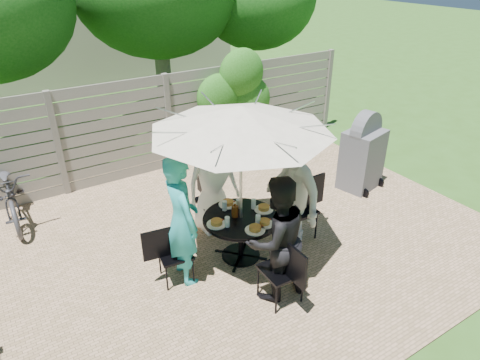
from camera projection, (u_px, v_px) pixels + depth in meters
patio_table at (241, 229)px, 5.76m from camera, size 1.04×1.04×0.66m
umbrella at (241, 119)px, 5.02m from camera, size 2.36×2.36×2.19m
chair_back at (210, 209)px, 6.59m from camera, size 0.41×0.60×0.83m
person_back at (213, 181)px, 6.23m from camera, size 0.81×0.55×1.61m
chair_left at (175, 264)px, 5.44m from camera, size 0.62×0.45×0.83m
person_left at (182, 220)px, 5.20m from camera, size 0.45×0.66×1.75m
chair_front at (281, 282)px, 5.10m from camera, size 0.45×0.67×0.92m
person_front at (276, 240)px, 4.95m from camera, size 0.82×0.65×1.62m
chair_right at (298, 220)px, 6.26m from camera, size 0.69×0.46×0.95m
person_right at (293, 188)px, 5.93m from camera, size 0.69×1.14×1.73m
plate_back at (228, 203)px, 5.93m from camera, size 0.26×0.26×0.06m
plate_left at (217, 223)px, 5.49m from camera, size 0.26×0.26×0.06m
plate_front at (255, 229)px, 5.38m from camera, size 0.26×0.26×0.06m
plate_right at (264, 208)px, 5.81m from camera, size 0.26×0.26×0.06m
plate_extra at (265, 223)px, 5.50m from camera, size 0.24×0.24×0.06m
glass_back at (225, 206)px, 5.78m from camera, size 0.07×0.07×0.14m
glass_left at (227, 222)px, 5.44m from camera, size 0.07×0.07×0.14m
glass_front at (258, 220)px, 5.48m from camera, size 0.07×0.07×0.14m
glass_right at (254, 204)px, 5.82m from camera, size 0.07×0.07×0.14m
syrup_jug at (235, 211)px, 5.64m from camera, size 0.09×0.09×0.16m
coffee_cup at (239, 204)px, 5.85m from camera, size 0.08×0.08×0.12m
bicycle at (10, 193)px, 6.60m from camera, size 0.68×1.81×0.94m
bbq_grill at (363, 154)px, 7.44m from camera, size 0.81×0.69×1.43m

